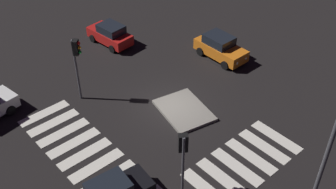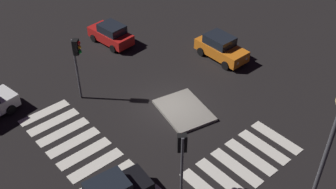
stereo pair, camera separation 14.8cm
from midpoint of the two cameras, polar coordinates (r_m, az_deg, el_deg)
name	(u,v)px [view 1 (the left image)]	position (r m, az deg, el deg)	size (l,w,h in m)	color
ground_plane	(168,107)	(25.94, -0.16, -1.75)	(80.00, 80.00, 0.00)	black
traffic_island	(184,110)	(25.57, 2.06, -2.20)	(3.99, 3.32, 0.18)	gray
car_orange	(220,47)	(30.39, 7.07, 6.45)	(4.00, 1.90, 1.73)	orange
car_red	(110,34)	(32.25, -8.11, 8.22)	(3.87, 2.06, 1.63)	red
traffic_light_east	(183,150)	(19.24, 1.86, -7.61)	(0.53, 0.54, 3.71)	#47474C
traffic_light_south	(77,55)	(25.36, -12.66, 5.28)	(0.53, 0.54, 4.30)	#47474C
street_lamp	(331,143)	(17.28, 21.26, -6.30)	(0.56, 0.56, 7.61)	#47474C
crosswalk_near	(85,154)	(23.41, -11.57, -8.02)	(9.90, 3.20, 0.02)	silver
crosswalk_side	(244,161)	(22.91, 10.24, -9.07)	(3.20, 6.45, 0.02)	silver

